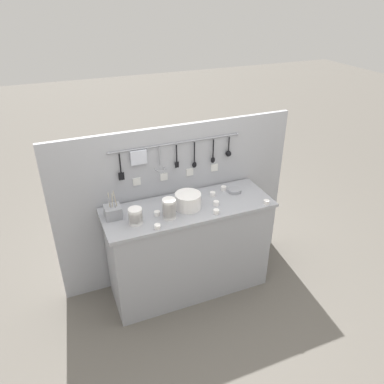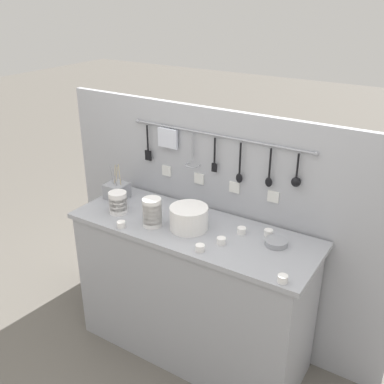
{
  "view_description": "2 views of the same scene",
  "coord_description": "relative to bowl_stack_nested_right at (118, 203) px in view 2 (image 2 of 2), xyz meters",
  "views": [
    {
      "loc": [
        -1.06,
        -2.67,
        2.7
      ],
      "look_at": [
        0.02,
        -0.04,
        1.11
      ],
      "focal_mm": 35.0,
      "sensor_mm": 36.0,
      "label": 1
    },
    {
      "loc": [
        1.27,
        -2.01,
        2.27
      ],
      "look_at": [
        -0.01,
        0.02,
        1.17
      ],
      "focal_mm": 42.0,
      "sensor_mm": 36.0,
      "label": 2
    }
  ],
  "objects": [
    {
      "name": "ground_plane",
      "position": [
        0.51,
        0.09,
        -1.02
      ],
      "size": [
        20.0,
        20.0,
        0.0
      ],
      "primitive_type": "plane",
      "color": "#666059"
    },
    {
      "name": "counter",
      "position": [
        0.51,
        0.09,
        -0.54
      ],
      "size": [
        1.55,
        0.55,
        0.95
      ],
      "color": "#9EA0A8",
      "rests_on": "ground"
    },
    {
      "name": "back_wall",
      "position": [
        0.51,
        0.4,
        -0.21
      ],
      "size": [
        2.35,
        0.11,
        1.61
      ],
      "color": "#A8AAB2",
      "rests_on": "ground"
    },
    {
      "name": "bowl_stack_nested_right",
      "position": [
        0.0,
        0.0,
        0.0
      ],
      "size": [
        0.12,
        0.12,
        0.14
      ],
      "color": "white",
      "rests_on": "counter"
    },
    {
      "name": "bowl_stack_wide_centre",
      "position": [
        0.29,
        -0.02,
        0.02
      ],
      "size": [
        0.12,
        0.12,
        0.18
      ],
      "color": "white",
      "rests_on": "counter"
    },
    {
      "name": "plate_stack",
      "position": [
        0.49,
        0.07,
        -0.0
      ],
      "size": [
        0.23,
        0.23,
        0.14
      ],
      "color": "white",
      "rests_on": "counter"
    },
    {
      "name": "steel_mixing_bowl",
      "position": [
        1.01,
        0.16,
        -0.05
      ],
      "size": [
        0.13,
        0.13,
        0.03
      ],
      "color": "#93969E",
      "rests_on": "counter"
    },
    {
      "name": "cutlery_caddy",
      "position": [
        -0.15,
        0.17,
        -0.02
      ],
      "size": [
        0.14,
        0.14,
        0.25
      ],
      "color": "#93969E",
      "rests_on": "counter"
    },
    {
      "name": "cup_edge_near",
      "position": [
        0.68,
        -0.12,
        -0.05
      ],
      "size": [
        0.05,
        0.05,
        0.04
      ],
      "color": "white",
      "rests_on": "counter"
    },
    {
      "name": "cup_by_caddy",
      "position": [
        0.2,
        0.05,
        -0.05
      ],
      "size": [
        0.05,
        0.05,
        0.04
      ],
      "color": "white",
      "rests_on": "counter"
    },
    {
      "name": "cup_centre",
      "position": [
        1.18,
        -0.15,
        -0.05
      ],
      "size": [
        0.05,
        0.05,
        0.04
      ],
      "color": "white",
      "rests_on": "counter"
    },
    {
      "name": "cup_back_right",
      "position": [
        0.14,
        -0.14,
        -0.05
      ],
      "size": [
        0.05,
        0.05,
        0.04
      ],
      "color": "white",
      "rests_on": "counter"
    },
    {
      "name": "cup_beside_plates",
      "position": [
        0.75,
        0.01,
        -0.05
      ],
      "size": [
        0.05,
        0.05,
        0.04
      ],
      "color": "white",
      "rests_on": "counter"
    },
    {
      "name": "cup_mid_row",
      "position": [
        0.93,
        0.24,
        -0.05
      ],
      "size": [
        0.05,
        0.05,
        0.04
      ],
      "color": "white",
      "rests_on": "counter"
    },
    {
      "name": "cup_front_right",
      "position": [
        0.79,
        0.18,
        -0.05
      ],
      "size": [
        0.05,
        0.05,
        0.04
      ],
      "color": "white",
      "rests_on": "counter"
    }
  ]
}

